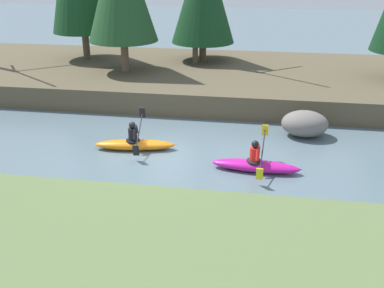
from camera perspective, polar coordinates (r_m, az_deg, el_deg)
name	(u,v)px	position (r m, az deg, el deg)	size (l,w,h in m)	color
ground_plane	(155,157)	(14.88, -4.73, -1.61)	(90.00, 90.00, 0.00)	slate
riverbank_near	(89,260)	(9.98, -12.91, -14.11)	(44.00, 5.89, 0.50)	#5B7042
riverbank_far	(195,77)	(22.62, 0.37, 8.45)	(44.00, 9.33, 0.97)	brown
kayaker_lead	(256,164)	(13.92, 8.19, -2.58)	(2.78, 2.07, 1.20)	#C61999
kayaker_middle	(135,143)	(15.41, -7.20, 0.08)	(2.80, 2.07, 1.20)	orange
boulder_midstream	(305,124)	(16.86, 14.12, 2.52)	(1.68, 1.32, 0.95)	slate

